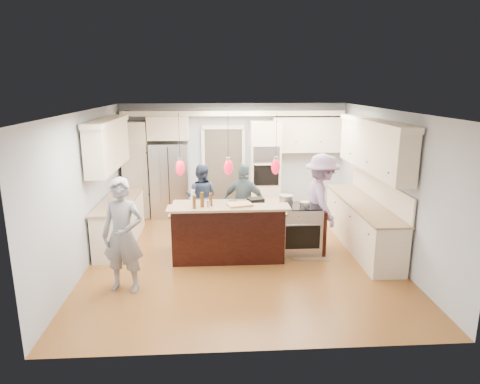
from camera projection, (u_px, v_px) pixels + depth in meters
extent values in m
plane|color=#965729|center=(241.00, 255.00, 8.10)|extent=(6.00, 6.00, 0.00)
cube|color=#B2BCC6|center=(233.00, 158.00, 10.67)|extent=(5.50, 0.04, 2.70)
cube|color=#B2BCC6|center=(258.00, 247.00, 4.87)|extent=(5.50, 0.04, 2.70)
cube|color=#B2BCC6|center=(87.00, 188.00, 7.60)|extent=(0.04, 6.00, 2.70)
cube|color=#B2BCC6|center=(389.00, 184.00, 7.93)|extent=(0.04, 6.00, 2.70)
cube|color=white|center=(241.00, 111.00, 7.44)|extent=(5.50, 6.00, 0.04)
cube|color=#B7B7BC|center=(170.00, 180.00, 10.34)|extent=(0.90, 0.70, 1.80)
cube|color=beige|center=(265.00, 168.00, 10.45)|extent=(0.72, 0.64, 2.30)
cube|color=black|center=(267.00, 154.00, 10.03)|extent=(0.60, 0.02, 0.35)
cube|color=black|center=(266.00, 175.00, 10.16)|extent=(0.60, 0.02, 0.50)
cylinder|color=#B7B7BC|center=(267.00, 165.00, 10.06)|extent=(0.55, 0.02, 0.02)
cube|color=beige|center=(137.00, 170.00, 10.29)|extent=(0.60, 0.58, 2.30)
cube|color=beige|center=(168.00, 128.00, 10.09)|extent=(0.95, 0.58, 0.55)
cube|color=beige|center=(307.00, 135.00, 10.46)|extent=(1.70, 0.35, 0.85)
cube|color=beige|center=(234.00, 113.00, 10.20)|extent=(5.30, 0.38, 0.12)
cube|color=#4C443A|center=(224.00, 170.00, 10.72)|extent=(0.90, 0.06, 2.10)
cube|color=white|center=(223.00, 127.00, 10.42)|extent=(1.04, 0.06, 0.10)
cube|color=beige|center=(361.00, 226.00, 8.43)|extent=(0.60, 3.00, 0.88)
cube|color=tan|center=(363.00, 203.00, 8.31)|extent=(0.64, 3.05, 0.04)
cube|color=beige|center=(373.00, 148.00, 8.05)|extent=(0.35, 3.00, 0.85)
cube|color=beige|center=(375.00, 122.00, 7.94)|extent=(0.37, 3.10, 0.10)
cube|color=beige|center=(120.00, 222.00, 8.62)|extent=(0.60, 2.20, 0.88)
cube|color=tan|center=(118.00, 200.00, 8.51)|extent=(0.64, 2.25, 0.04)
cube|color=beige|center=(108.00, 147.00, 8.24)|extent=(0.35, 2.20, 0.85)
cube|color=beige|center=(107.00, 121.00, 8.12)|extent=(0.37, 2.30, 0.10)
cube|color=black|center=(228.00, 231.00, 8.12)|extent=(2.00, 1.00, 0.88)
cube|color=tan|center=(227.00, 208.00, 8.01)|extent=(2.10, 1.10, 0.04)
cube|color=black|center=(229.00, 236.00, 7.56)|extent=(2.00, 0.12, 1.08)
cube|color=tan|center=(229.00, 208.00, 7.28)|extent=(2.10, 0.42, 0.04)
cube|color=black|center=(256.00, 202.00, 8.05)|extent=(0.33, 0.29, 0.15)
cube|color=#B7B7BC|center=(299.00, 229.00, 8.20)|extent=(0.76, 0.66, 0.90)
cube|color=black|center=(303.00, 237.00, 7.89)|extent=(0.65, 0.01, 0.45)
cube|color=black|center=(300.00, 206.00, 8.09)|extent=(0.72, 0.59, 0.02)
cube|color=black|center=(320.00, 229.00, 8.23)|extent=(0.06, 0.71, 0.88)
cylinder|color=black|center=(179.00, 136.00, 6.97)|extent=(0.01, 0.01, 0.75)
ellipsoid|color=red|center=(180.00, 168.00, 7.10)|extent=(0.15, 0.15, 0.26)
cylinder|color=black|center=(228.00, 136.00, 7.02)|extent=(0.01, 0.01, 0.75)
ellipsoid|color=red|center=(228.00, 167.00, 7.15)|extent=(0.15, 0.15, 0.26)
cylinder|color=black|center=(276.00, 135.00, 7.07)|extent=(0.01, 0.01, 0.75)
ellipsoid|color=red|center=(276.00, 167.00, 7.20)|extent=(0.15, 0.15, 0.26)
imported|color=gray|center=(123.00, 235.00, 6.55)|extent=(0.73, 0.55, 1.80)
imported|color=#2B3954|center=(201.00, 197.00, 9.42)|extent=(0.83, 0.72, 1.46)
imported|color=#455A61|center=(244.00, 203.00, 8.73)|extent=(1.01, 0.72, 1.59)
imported|color=#9176A0|center=(321.00, 201.00, 8.35)|extent=(0.74, 1.23, 1.86)
cube|color=olive|center=(309.00, 250.00, 8.35)|extent=(0.85, 1.12, 0.01)
cylinder|color=silver|center=(193.00, 199.00, 7.22)|extent=(0.09, 0.09, 0.30)
cylinder|color=#4F300E|center=(202.00, 200.00, 7.25)|extent=(0.08, 0.08, 0.25)
cylinder|color=#4F300E|center=(194.00, 202.00, 7.15)|extent=(0.06, 0.06, 0.23)
cylinder|color=#4F300E|center=(211.00, 199.00, 7.33)|extent=(0.06, 0.06, 0.22)
cylinder|color=#B7B7BC|center=(209.00, 204.00, 7.25)|extent=(0.08, 0.08, 0.12)
cube|color=tan|center=(240.00, 204.00, 7.37)|extent=(0.47, 0.39, 0.03)
cylinder|color=#B7B7BC|center=(286.00, 199.00, 8.24)|extent=(0.27, 0.27, 0.16)
cylinder|color=#B7B7BC|center=(305.00, 204.00, 8.00)|extent=(0.19, 0.19, 0.09)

